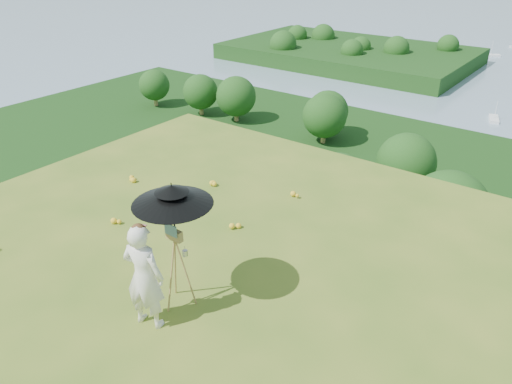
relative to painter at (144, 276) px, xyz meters
The scene contains 9 objects.
ground 1.18m from the painter, 44.01° to the left, with size 14.00×14.00×0.00m, color #476D1F.
forest_slope 46.44m from the painter, 89.06° to the left, with size 140.00×56.00×22.00m, color #10340E.
peninsula 175.01m from the painter, 115.57° to the left, with size 90.00×60.00×12.00m, color #10340E, non-canonical shape.
slope_trees 38.94m from the painter, 89.06° to the left, with size 110.00×50.00×6.00m, color #194B16, non-canonical shape.
wildflowers 1.28m from the painter, 54.37° to the left, with size 10.00×10.50×0.12m, color yellow, non-canonical shape.
painter is the anchor object (origin of this frame).
field_easel 0.62m from the painter, 86.35° to the left, with size 0.56×0.56×1.48m, color #A37C44, non-canonical shape.
sun_umbrella 1.03m from the painter, 86.88° to the left, with size 1.19×1.19×0.90m, color black, non-canonical shape.
painter_cap 0.82m from the painter, ahead, with size 0.21×0.25×0.10m, color #CA6F7D, non-canonical shape.
Camera 1 is at (4.18, -4.24, 5.24)m, focal length 35.00 mm.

